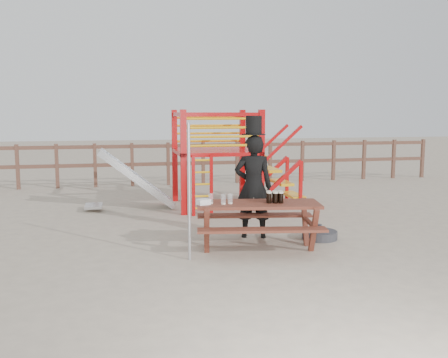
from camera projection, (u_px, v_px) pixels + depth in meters
The scene contains 10 objects.
ground at pixel (248, 250), 7.44m from camera, with size 60.00×60.00×0.00m, color tan.
back_fence at pixel (186, 159), 14.13m from camera, with size 15.09×0.09×1.20m.
playground_fort at pixel (212, 157), 10.80m from camera, with size 4.71×1.84×2.10m.
picnic_table at pixel (258, 220), 7.48m from camera, with size 2.00×1.53×0.71m.
man_with_hat at pixel (253, 184), 8.12m from camera, with size 0.69×0.54×1.99m.
metal_pole at pixel (189, 193), 6.85m from camera, with size 0.04×0.04×1.91m, color #B2B2B7.
parasol_base at pixel (320, 235), 8.12m from camera, with size 0.57×0.57×0.24m.
paper_bag at pixel (203, 202), 7.29m from camera, with size 0.18×0.14×0.08m, color white.
stout_pints at pixel (275, 197), 7.44m from camera, with size 0.26×0.20×0.17m.
empty_glasses at pixel (221, 199), 7.34m from camera, with size 0.35×0.16×0.15m.
Camera 1 is at (-1.85, -7.00, 2.06)m, focal length 40.00 mm.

